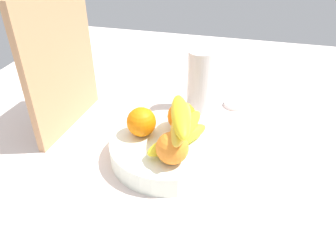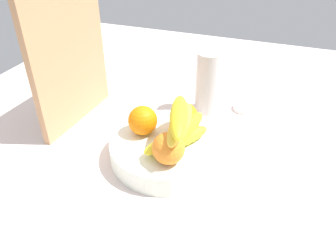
{
  "view_description": "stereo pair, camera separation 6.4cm",
  "coord_description": "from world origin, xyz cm",
  "px_view_note": "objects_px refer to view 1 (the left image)",
  "views": [
    {
      "loc": [
        -60.51,
        -18.25,
        50.86
      ],
      "look_at": [
        0.01,
        -2.66,
        8.89
      ],
      "focal_mm": 35.34,
      "sensor_mm": 36.0,
      "label": 1
    },
    {
      "loc": [
        -58.59,
        -24.39,
        50.86
      ],
      "look_at": [
        0.01,
        -2.66,
        8.89
      ],
      "focal_mm": 35.34,
      "sensor_mm": 36.0,
      "label": 2
    }
  ],
  "objects_px": {
    "orange_center": "(182,116)",
    "thermos_tumbler": "(200,81)",
    "fruit_bowl": "(168,148)",
    "orange_front_left": "(141,122)",
    "orange_front_right": "(172,148)",
    "banana_bunch": "(181,127)",
    "jar_lid": "(236,104)",
    "cutting_board": "(61,62)"
  },
  "relations": [
    {
      "from": "orange_front_right",
      "to": "thermos_tumbler",
      "type": "distance_m",
      "value": 0.31
    },
    {
      "from": "fruit_bowl",
      "to": "thermos_tumbler",
      "type": "height_order",
      "value": "thermos_tumbler"
    },
    {
      "from": "orange_front_right",
      "to": "jar_lid",
      "type": "relative_size",
      "value": 1.02
    },
    {
      "from": "fruit_bowl",
      "to": "orange_front_right",
      "type": "height_order",
      "value": "orange_front_right"
    },
    {
      "from": "orange_front_right",
      "to": "cutting_board",
      "type": "bearing_deg",
      "value": 65.32
    },
    {
      "from": "cutting_board",
      "to": "jar_lid",
      "type": "relative_size",
      "value": 5.2
    },
    {
      "from": "orange_front_right",
      "to": "orange_center",
      "type": "bearing_deg",
      "value": 3.52
    },
    {
      "from": "orange_front_right",
      "to": "banana_bunch",
      "type": "relative_size",
      "value": 0.38
    },
    {
      "from": "orange_front_right",
      "to": "thermos_tumbler",
      "type": "relative_size",
      "value": 0.39
    },
    {
      "from": "orange_front_left",
      "to": "orange_front_right",
      "type": "height_order",
      "value": "same"
    },
    {
      "from": "orange_front_left",
      "to": "cutting_board",
      "type": "xyz_separation_m",
      "value": [
        0.07,
        0.23,
        0.1
      ]
    },
    {
      "from": "orange_center",
      "to": "fruit_bowl",
      "type": "bearing_deg",
      "value": 160.8
    },
    {
      "from": "fruit_bowl",
      "to": "thermos_tumbler",
      "type": "distance_m",
      "value": 0.25
    },
    {
      "from": "banana_bunch",
      "to": "orange_center",
      "type": "bearing_deg",
      "value": 10.35
    },
    {
      "from": "thermos_tumbler",
      "to": "jar_lid",
      "type": "height_order",
      "value": "thermos_tumbler"
    },
    {
      "from": "orange_front_right",
      "to": "jar_lid",
      "type": "distance_m",
      "value": 0.38
    },
    {
      "from": "jar_lid",
      "to": "orange_front_left",
      "type": "bearing_deg",
      "value": 143.55
    },
    {
      "from": "orange_center",
      "to": "cutting_board",
      "type": "relative_size",
      "value": 0.2
    },
    {
      "from": "fruit_bowl",
      "to": "banana_bunch",
      "type": "distance_m",
      "value": 0.09
    },
    {
      "from": "orange_front_right",
      "to": "cutting_board",
      "type": "xyz_separation_m",
      "value": [
        0.15,
        0.33,
        0.1
      ]
    },
    {
      "from": "orange_front_right",
      "to": "fruit_bowl",
      "type": "bearing_deg",
      "value": 21.05
    },
    {
      "from": "fruit_bowl",
      "to": "orange_center",
      "type": "relative_size",
      "value": 3.92
    },
    {
      "from": "orange_front_right",
      "to": "banana_bunch",
      "type": "distance_m",
      "value": 0.06
    },
    {
      "from": "jar_lid",
      "to": "cutting_board",
      "type": "bearing_deg",
      "value": 115.46
    },
    {
      "from": "orange_center",
      "to": "thermos_tumbler",
      "type": "bearing_deg",
      "value": -3.41
    },
    {
      "from": "fruit_bowl",
      "to": "banana_bunch",
      "type": "xyz_separation_m",
      "value": [
        -0.02,
        -0.03,
        0.08
      ]
    },
    {
      "from": "orange_front_left",
      "to": "cutting_board",
      "type": "height_order",
      "value": "cutting_board"
    },
    {
      "from": "orange_center",
      "to": "thermos_tumbler",
      "type": "relative_size",
      "value": 0.39
    },
    {
      "from": "orange_front_left",
      "to": "thermos_tumbler",
      "type": "xyz_separation_m",
      "value": [
        0.23,
        -0.1,
        0.01
      ]
    },
    {
      "from": "cutting_board",
      "to": "banana_bunch",
      "type": "bearing_deg",
      "value": -102.99
    },
    {
      "from": "orange_front_left",
      "to": "thermos_tumbler",
      "type": "bearing_deg",
      "value": -22.62
    },
    {
      "from": "fruit_bowl",
      "to": "orange_front_right",
      "type": "relative_size",
      "value": 3.92
    },
    {
      "from": "cutting_board",
      "to": "thermos_tumbler",
      "type": "height_order",
      "value": "cutting_board"
    },
    {
      "from": "fruit_bowl",
      "to": "orange_center",
      "type": "distance_m",
      "value": 0.08
    },
    {
      "from": "fruit_bowl",
      "to": "jar_lid",
      "type": "height_order",
      "value": "fruit_bowl"
    },
    {
      "from": "orange_front_left",
      "to": "thermos_tumbler",
      "type": "height_order",
      "value": "thermos_tumbler"
    },
    {
      "from": "fruit_bowl",
      "to": "orange_front_right",
      "type": "xyz_separation_m",
      "value": [
        -0.07,
        -0.03,
        0.06
      ]
    },
    {
      "from": "orange_center",
      "to": "thermos_tumbler",
      "type": "distance_m",
      "value": 0.19
    },
    {
      "from": "thermos_tumbler",
      "to": "orange_center",
      "type": "bearing_deg",
      "value": 176.59
    },
    {
      "from": "banana_bunch",
      "to": "thermos_tumbler",
      "type": "distance_m",
      "value": 0.26
    },
    {
      "from": "orange_front_right",
      "to": "banana_bunch",
      "type": "bearing_deg",
      "value": -5.67
    },
    {
      "from": "orange_front_left",
      "to": "banana_bunch",
      "type": "relative_size",
      "value": 0.38
    }
  ]
}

